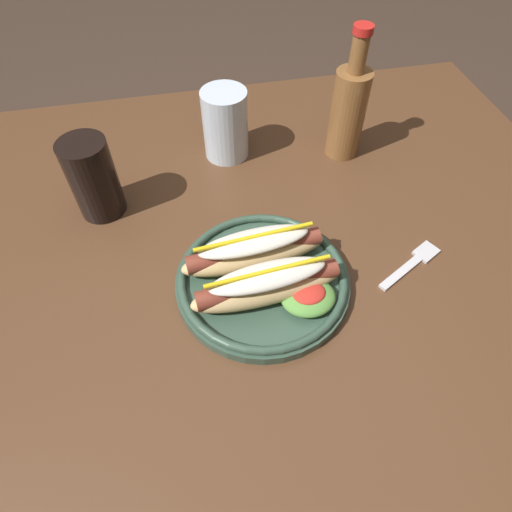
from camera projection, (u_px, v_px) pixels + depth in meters
ground_plane at (253, 406)px, 1.25m from camera, size 8.00×8.00×0.00m
dining_table at (250, 278)px, 0.75m from camera, size 1.14×0.87×0.74m
hot_dog_plate at (262, 275)px, 0.59m from camera, size 0.24×0.24×0.08m
fork at (413, 263)px, 0.63m from camera, size 0.11×0.07×0.00m
soda_cup at (93, 178)px, 0.66m from camera, size 0.07×0.07×0.13m
water_cup at (228, 124)px, 0.75m from camera, size 0.08×0.08×0.12m
glass_bottle at (348, 109)px, 0.73m from camera, size 0.06×0.06×0.23m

